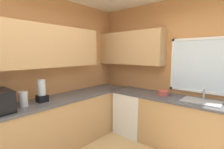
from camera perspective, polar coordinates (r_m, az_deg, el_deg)
room_shell at (r=2.64m, az=-4.89°, el=11.53°), size 3.54×3.85×2.77m
counter_run_left at (r=3.08m, az=-20.84°, el=-16.59°), size 0.65×3.46×0.91m
counter_run_back at (r=3.25m, az=22.20°, el=-15.41°), size 2.63×0.65×0.91m
dishwasher at (r=3.61m, az=7.21°, el=-13.00°), size 0.60×0.60×0.87m
kettle at (r=2.73m, az=-28.47°, el=-7.51°), size 0.12×0.12×0.22m
sink_assembly at (r=3.03m, az=28.67°, el=-8.09°), size 0.57×0.40×0.19m
bowl at (r=3.20m, az=17.35°, el=-6.13°), size 0.20×0.20×0.09m
blender_appliance at (r=2.85m, az=-23.25°, el=-5.60°), size 0.15×0.15×0.36m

